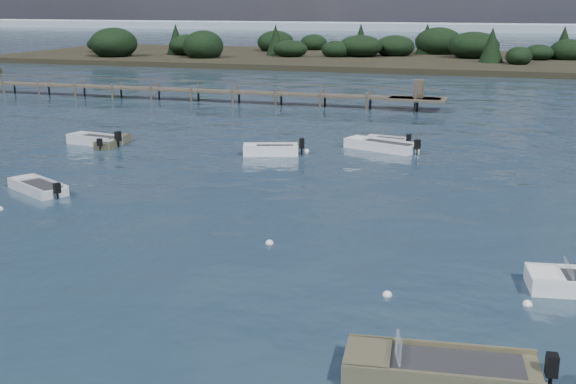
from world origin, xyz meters
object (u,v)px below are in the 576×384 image
(dinghy_mid_white_a, at_px, (440,373))
(tender_far_grey_b, at_px, (387,142))
(dinghy_extra_b, at_px, (381,147))
(dinghy_extra_a, at_px, (113,143))
(dinghy_mid_grey, at_px, (38,189))
(jetty, at_px, (155,89))
(tender_far_white, at_px, (271,152))
(tender_far_grey, at_px, (94,141))

(dinghy_mid_white_a, distance_m, tender_far_grey_b, 31.32)
(dinghy_extra_b, relative_size, dinghy_extra_a, 1.32)
(dinghy_extra_b, height_order, dinghy_extra_a, dinghy_extra_b)
(dinghy_extra_b, bearing_deg, dinghy_mid_grey, -132.96)
(dinghy_mid_white_a, height_order, jetty, jetty)
(dinghy_mid_white_a, relative_size, dinghy_extra_b, 1.04)
(tender_far_white, height_order, dinghy_extra_a, tender_far_white)
(tender_far_grey_b, bearing_deg, dinghy_mid_grey, -129.68)
(tender_far_grey, bearing_deg, dinghy_mid_grey, -70.83)
(dinghy_mid_grey, xyz_separation_m, jetty, (-11.16, 34.07, 0.84))
(dinghy_extra_a, distance_m, jetty, 23.66)
(tender_far_white, distance_m, tender_far_grey_b, 8.43)
(tender_far_white, xyz_separation_m, dinghy_extra_a, (-11.10, -0.17, -0.04))
(dinghy_mid_grey, bearing_deg, tender_far_grey, 109.17)
(tender_far_grey_b, xyz_separation_m, dinghy_mid_grey, (-14.68, -17.69, -0.00))
(tender_far_grey_b, relative_size, dinghy_extra_b, 0.60)
(dinghy_mid_white_a, xyz_separation_m, jetty, (-32.52, 46.98, 0.82))
(dinghy_extra_b, xyz_separation_m, dinghy_extra_a, (-17.42, -3.76, -0.03))
(jetty, bearing_deg, dinghy_mid_grey, -71.86)
(tender_far_grey_b, bearing_deg, jetty, 147.62)
(dinghy_extra_a, bearing_deg, dinghy_mid_grey, -76.97)
(tender_far_white, height_order, dinghy_extra_b, tender_far_white)
(tender_far_grey_b, distance_m, dinghy_extra_b, 1.96)
(tender_far_grey_b, bearing_deg, tender_far_grey, -162.75)
(tender_far_grey, relative_size, dinghy_mid_grey, 1.02)
(tender_far_grey, height_order, tender_far_grey_b, tender_far_grey)
(dinghy_extra_b, bearing_deg, tender_far_white, -150.42)
(tender_far_white, distance_m, jetty, 29.35)
(dinghy_mid_white_a, height_order, dinghy_extra_a, dinghy_mid_white_a)
(tender_far_grey, distance_m, tender_far_grey_b, 19.68)
(dinghy_mid_white_a, bearing_deg, tender_far_grey_b, 102.31)
(tender_far_grey, height_order, jetty, jetty)
(tender_far_grey, xyz_separation_m, dinghy_extra_a, (1.35, 0.12, -0.04))
(dinghy_extra_a, bearing_deg, dinghy_extra_b, 12.18)
(dinghy_extra_b, xyz_separation_m, jetty, (-25.81, 18.35, 0.82))
(dinghy_mid_white_a, bearing_deg, tender_far_white, 117.48)
(dinghy_extra_b, xyz_separation_m, dinghy_mid_grey, (-14.65, -15.73, -0.03))
(dinghy_extra_a, relative_size, dinghy_mid_grey, 0.97)
(tender_far_grey, relative_size, dinghy_extra_b, 0.80)
(tender_far_grey, xyz_separation_m, tender_far_white, (12.45, 0.29, 0.00))
(tender_far_grey, relative_size, jetty, 0.06)
(dinghy_extra_b, distance_m, dinghy_extra_a, 17.82)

